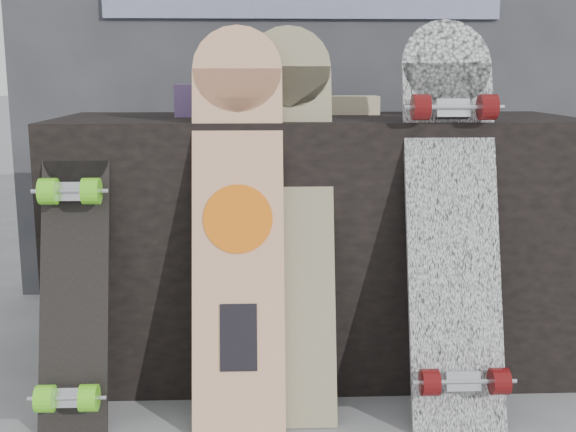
{
  "coord_description": "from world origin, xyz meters",
  "views": [
    {
      "loc": [
        -0.19,
        -1.76,
        0.93
      ],
      "look_at": [
        -0.1,
        0.2,
        0.54
      ],
      "focal_mm": 45.0,
      "sensor_mm": 36.0,
      "label": 1
    }
  ],
  "objects_px": {
    "skateboard_dark": "(73,275)",
    "vendor_table": "(316,241)",
    "longboard_cascadia": "(453,213)",
    "longboard_geisha": "(238,213)",
    "longboard_celtic": "(290,208)"
  },
  "relations": [
    {
      "from": "longboard_cascadia",
      "to": "longboard_celtic",
      "type": "bearing_deg",
      "value": 172.85
    },
    {
      "from": "longboard_geisha",
      "to": "vendor_table",
      "type": "bearing_deg",
      "value": 55.83
    },
    {
      "from": "skateboard_dark",
      "to": "longboard_celtic",
      "type": "bearing_deg",
      "value": 8.51
    },
    {
      "from": "longboard_geisha",
      "to": "longboard_cascadia",
      "type": "height_order",
      "value": "longboard_cascadia"
    },
    {
      "from": "longboard_geisha",
      "to": "skateboard_dark",
      "type": "bearing_deg",
      "value": -174.59
    },
    {
      "from": "longboard_celtic",
      "to": "longboard_cascadia",
      "type": "distance_m",
      "value": 0.44
    },
    {
      "from": "vendor_table",
      "to": "skateboard_dark",
      "type": "height_order",
      "value": "skateboard_dark"
    },
    {
      "from": "skateboard_dark",
      "to": "vendor_table",
      "type": "bearing_deg",
      "value": 30.28
    },
    {
      "from": "longboard_geisha",
      "to": "skateboard_dark",
      "type": "height_order",
      "value": "longboard_geisha"
    },
    {
      "from": "longboard_celtic",
      "to": "skateboard_dark",
      "type": "xyz_separation_m",
      "value": [
        -0.58,
        -0.09,
        -0.16
      ]
    },
    {
      "from": "longboard_cascadia",
      "to": "skateboard_dark",
      "type": "xyz_separation_m",
      "value": [
        -1.02,
        -0.03,
        -0.15
      ]
    },
    {
      "from": "vendor_table",
      "to": "longboard_cascadia",
      "type": "bearing_deg",
      "value": -46.86
    },
    {
      "from": "vendor_table",
      "to": "skateboard_dark",
      "type": "bearing_deg",
      "value": -149.72
    },
    {
      "from": "vendor_table",
      "to": "longboard_geisha",
      "type": "bearing_deg",
      "value": -124.17
    },
    {
      "from": "longboard_celtic",
      "to": "longboard_geisha",
      "type": "bearing_deg",
      "value": -162.4
    }
  ]
}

